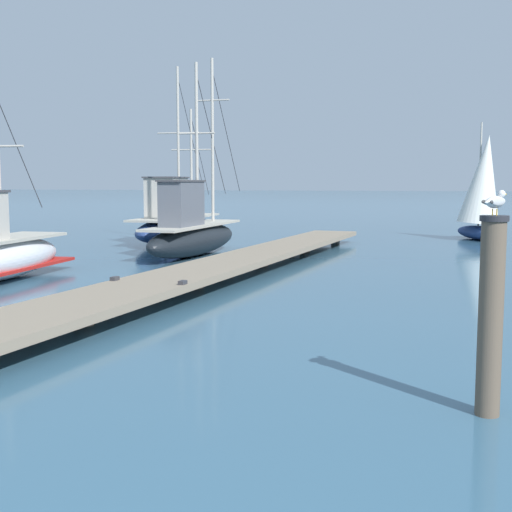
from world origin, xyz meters
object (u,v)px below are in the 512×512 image
at_px(fishing_boat_1, 192,232).
at_px(mooring_piling, 491,313).
at_px(fishing_boat_2, 175,223).
at_px(perched_seagull, 495,201).
at_px(distant_sailboat, 483,188).

xyz_separation_m(fishing_boat_1, mooring_piling, (9.18, -13.75, 0.29)).
distance_m(fishing_boat_2, perched_seagull, 21.87).
bearing_deg(perched_seagull, fishing_boat_1, 123.71).
distance_m(fishing_boat_1, perched_seagull, 16.60).
height_order(mooring_piling, distant_sailboat, distant_sailboat).
xyz_separation_m(mooring_piling, perched_seagull, (-0.00, -0.00, 1.19)).
xyz_separation_m(fishing_boat_1, perched_seagull, (9.18, -13.75, 1.48)).
xyz_separation_m(mooring_piling, distant_sailboat, (0.41, 23.40, 1.13)).
bearing_deg(perched_seagull, mooring_piling, 54.89).
distance_m(fishing_boat_1, fishing_boat_2, 5.29).
distance_m(fishing_boat_1, mooring_piling, 16.53).
relative_size(fishing_boat_1, distant_sailboat, 1.64).
height_order(fishing_boat_2, perched_seagull, fishing_boat_2).
bearing_deg(fishing_boat_1, fishing_boat_2, 120.48).
xyz_separation_m(fishing_boat_1, fishing_boat_2, (-2.68, 4.56, -0.00)).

